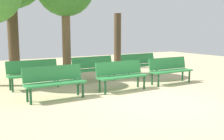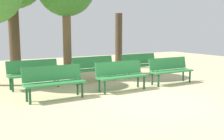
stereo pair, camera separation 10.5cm
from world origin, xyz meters
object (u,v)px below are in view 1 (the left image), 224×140
bench_r0_c0 (55,80)px  bench_r1_c2 (140,63)px  bench_r0_c1 (121,74)px  tree_0 (118,41)px  bench_r0_c2 (170,69)px  bench_r1_c1 (94,67)px  bench_r1_c0 (34,72)px

bench_r0_c0 → bench_r1_c2: size_ratio=1.00×
bench_r0_c1 → bench_r1_c2: (2.06, 1.80, 0.00)m
bench_r0_c1 → tree_0: bearing=58.0°
bench_r0_c0 → bench_r0_c2: size_ratio=1.00×
bench_r0_c0 → bench_r1_c1: 2.68m
bench_r0_c0 → bench_r1_c1: size_ratio=0.99×
bench_r0_c1 → bench_r1_c2: bearing=40.5°
bench_r0_c1 → bench_r1_c2: 2.74m
bench_r0_c0 → bench_r1_c2: 4.51m
bench_r0_c2 → bench_r1_c1: 2.63m
bench_r0_c2 → bench_r1_c1: same height
bench_r0_c1 → bench_r1_c1: bearing=89.7°
bench_r0_c2 → bench_r1_c1: bearing=140.9°
bench_r1_c2 → tree_0: size_ratio=0.62×
bench_r1_c1 → tree_0: size_ratio=0.62×
bench_r0_c0 → bench_r1_c1: same height
bench_r1_c1 → bench_r1_c2: size_ratio=1.01×
bench_r1_c2 → tree_0: (0.54, 2.48, 0.79)m
bench_r1_c1 → bench_r1_c2: 2.08m
bench_r1_c0 → bench_r0_c2: bearing=-22.0°
bench_r0_c1 → bench_r1_c0: 2.74m
bench_r0_c1 → bench_r0_c2: 2.02m
bench_r0_c1 → bench_r1_c0: size_ratio=1.00×
bench_r0_c2 → bench_r1_c2: (0.05, 1.75, 0.00)m
bench_r0_c1 → bench_r1_c2: same height
bench_r0_c2 → tree_0: bearing=82.4°
bench_r1_c0 → tree_0: bearing=27.9°
tree_0 → bench_r1_c0: bearing=-151.4°
bench_r0_c2 → tree_0: (0.58, 4.23, 0.79)m
bench_r0_c2 → tree_0: tree_0 is taller
bench_r0_c0 → bench_r0_c2: bearing=0.2°
bench_r0_c0 → bench_r0_c1: (2.08, -0.02, 0.00)m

